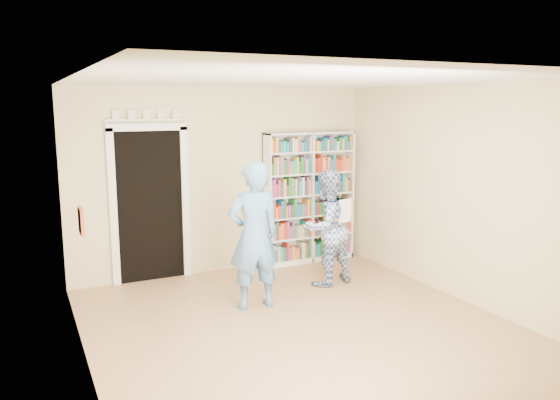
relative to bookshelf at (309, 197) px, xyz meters
name	(u,v)px	position (x,y,z in m)	size (l,w,h in m)	color
floor	(304,330)	(-1.35, -2.34, -1.03)	(5.00, 5.00, 0.00)	#A87851
ceiling	(306,80)	(-1.35, -2.34, 1.67)	(5.00, 5.00, 0.00)	white
wall_back	(224,180)	(-1.35, 0.16, 0.32)	(4.50, 4.50, 0.00)	beige
wall_left	(82,231)	(-3.60, -2.34, 0.32)	(5.00, 5.00, 0.00)	beige
wall_right	(465,195)	(0.90, -2.34, 0.32)	(5.00, 5.00, 0.00)	beige
bookshelf	(309,197)	(0.00, 0.00, 0.00)	(1.48, 0.28, 2.03)	white
doorway	(150,198)	(-2.45, 0.13, 0.15)	(1.10, 0.08, 2.43)	black
wall_art	(81,221)	(-3.58, -2.14, 0.37)	(0.03, 0.25, 0.25)	maroon
man_blue	(254,236)	(-1.57, -1.47, -0.13)	(0.65, 0.43, 1.80)	#598EC6
man_plaid	(326,228)	(-0.34, -1.09, -0.23)	(0.77, 0.60, 1.59)	#305293
paper_sheet	(345,211)	(-0.18, -1.31, 0.03)	(0.22, 0.01, 0.31)	white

